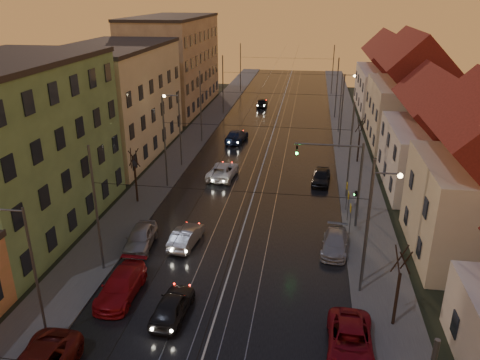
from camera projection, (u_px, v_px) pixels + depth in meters
The scene contains 41 objects.
road at pixel (270, 143), 59.42m from camera, with size 16.00×120.00×0.04m, color black.
sidewalk_left at pixel (193, 139), 60.79m from camera, with size 4.00×120.00×0.15m, color #4C4C4C.
sidewalk_right at pixel (350, 146), 58.01m from camera, with size 4.00×120.00×0.15m, color #4C4C4C.
tram_rail_0 at pixel (252, 142), 59.71m from camera, with size 0.06×120.00×0.03m, color gray.
tram_rail_1 at pixel (264, 142), 59.51m from camera, with size 0.06×120.00×0.03m, color gray.
tram_rail_2 at pixel (276, 143), 59.30m from camera, with size 0.06×120.00×0.03m, color gray.
tram_rail_3 at pixel (287, 143), 59.10m from camera, with size 0.06×120.00×0.03m, color gray.
apartment_left_1 at pixel (11, 152), 35.59m from camera, with size 10.00×18.00×13.00m, color #537B4E.
apartment_left_2 at pixel (116, 102), 54.12m from camera, with size 10.00×20.00×12.00m, color #C2BC96.
apartment_left_3 at pixel (173, 64), 75.77m from camera, with size 10.00×24.00×14.00m, color #8B725A.
house_right_2 at pixel (438, 141), 44.32m from camera, with size 9.18×12.24×9.20m.
house_right_3 at pixel (410, 97), 57.65m from camera, with size 9.18×14.28×11.50m.
house_right_4 at pixel (389, 78), 74.44m from camera, with size 9.18×16.32×10.00m.
catenary_pole_l_1 at pixel (96, 211), 30.51m from camera, with size 0.16×0.16×9.00m, color #595B60.
catenary_pole_r_1 at pixel (367, 230), 28.11m from camera, with size 0.16×0.16×9.00m, color #595B60.
catenary_pole_l_2 at pixel (165, 143), 44.27m from camera, with size 0.16×0.16×9.00m, color #595B60.
catenary_pole_r_2 at pixel (350, 152), 41.87m from camera, with size 0.16×0.16×9.00m, color #595B60.
catenary_pole_l_3 at pixel (201, 107), 58.03m from camera, with size 0.16×0.16×9.00m, color #595B60.
catenary_pole_r_3 at pixel (342, 112), 55.63m from camera, with size 0.16×0.16×9.00m, color #595B60.
catenary_pole_l_4 at pixel (223, 85), 71.79m from camera, with size 0.16×0.16×9.00m, color #595B60.
catenary_pole_r_4 at pixel (337, 89), 69.40m from camera, with size 0.16×0.16×9.00m, color #595B60.
catenary_pole_l_5 at pixel (240, 68), 88.30m from camera, with size 0.16×0.16×9.00m, color #595B60.
catenary_pole_r_5 at pixel (333, 70), 85.91m from camera, with size 0.16×0.16×9.00m, color #595B60.
street_lamp_0 at pixel (28, 262), 24.01m from camera, with size 1.75×0.32×8.00m.
street_lamp_1 at pixel (374, 217), 28.81m from camera, with size 1.75×0.32×8.00m.
street_lamp_2 at pixel (177, 123), 49.70m from camera, with size 1.75×0.32×8.00m.
street_lamp_3 at pixel (343, 97), 61.84m from camera, with size 1.75×0.32×8.00m.
traffic_light_mast at pixel (347, 174), 36.41m from camera, with size 5.30×0.32×7.20m.
bare_tree_0 at pixel (135, 177), 41.57m from camera, with size 1.09×1.09×5.11m.
bare_tree_1 at pixel (398, 289), 25.89m from camera, with size 1.09×1.09×5.11m.
bare_tree_2 at pixel (359, 141), 51.55m from camera, with size 1.09×1.09×5.11m.
driving_car_0 at pixel (172, 305), 27.35m from camera, with size 1.74×4.32×1.47m, color black.
driving_car_1 at pixel (186, 236), 35.16m from camera, with size 1.51×4.33×1.43m, color #9A9B9F.
driving_car_2 at pixel (223, 171), 48.01m from camera, with size 2.47×5.35×1.49m, color white.
driving_car_3 at pixel (236, 136), 59.65m from camera, with size 2.14×5.26×1.53m, color #162344.
driving_car_4 at pixel (262, 103), 77.83m from camera, with size 1.71×4.25×1.45m, color black.
parked_left_2 at pixel (121, 286), 29.18m from camera, with size 2.09×5.15×1.49m, color maroon.
parked_left_3 at pixel (141, 237), 34.87m from camera, with size 1.84×4.58×1.56m, color #9C9BA1.
parked_right_0 at pixel (350, 341), 24.55m from camera, with size 2.38×5.17×1.44m, color maroon.
parked_right_1 at pixel (335, 243), 34.35m from camera, with size 1.83×4.50×1.31m, color #A9A9AE.
parked_right_2 at pixel (321, 177), 46.53m from camera, with size 1.71×4.24×1.45m, color black.
Camera 1 is at (4.81, -16.83, 17.75)m, focal length 35.00 mm.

